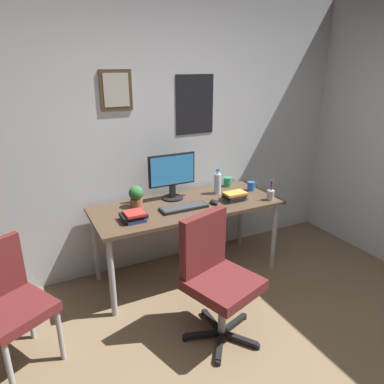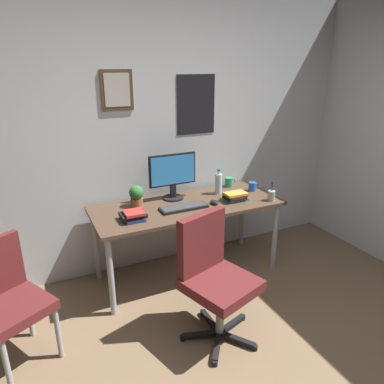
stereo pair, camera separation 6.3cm
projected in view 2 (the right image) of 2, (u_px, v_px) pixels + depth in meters
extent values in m
cube|color=silver|center=(151.00, 136.00, 3.39)|extent=(4.40, 0.08, 2.60)
cube|color=#4C3823|center=(117.00, 90.00, 3.08)|extent=(0.28, 0.02, 0.34)
cube|color=beige|center=(117.00, 90.00, 3.07)|extent=(0.22, 0.00, 0.28)
cube|color=black|center=(196.00, 105.00, 3.44)|extent=(0.40, 0.01, 0.56)
cube|color=#4C3828|center=(187.00, 206.00, 3.29)|extent=(1.73, 0.70, 0.03)
cylinder|color=#9EA0A5|center=(111.00, 277.00, 2.84)|extent=(0.05, 0.05, 0.70)
cylinder|color=#9EA0A5|center=(275.00, 237.00, 3.49)|extent=(0.05, 0.05, 0.70)
cylinder|color=#9EA0A5|center=(96.00, 245.00, 3.33)|extent=(0.05, 0.05, 0.70)
cylinder|color=#9EA0A5|center=(242.00, 215.00, 3.99)|extent=(0.05, 0.05, 0.70)
cube|color=#591E1E|center=(221.00, 285.00, 2.55)|extent=(0.58, 0.58, 0.08)
cube|color=#591E1E|center=(202.00, 242.00, 2.60)|extent=(0.42, 0.20, 0.45)
cylinder|color=#9EA0A5|center=(220.00, 314.00, 2.64)|extent=(0.08, 0.08, 0.42)
cube|color=black|center=(232.00, 324.00, 2.79)|extent=(0.28, 0.12, 0.03)
cylinder|color=black|center=(243.00, 317.00, 2.88)|extent=(0.05, 0.05, 0.04)
cube|color=black|center=(211.00, 321.00, 2.82)|extent=(0.04, 0.28, 0.03)
cylinder|color=black|center=(203.00, 312.00, 2.94)|extent=(0.05, 0.05, 0.04)
cube|color=black|center=(201.00, 335.00, 2.68)|extent=(0.28, 0.12, 0.03)
cylinder|color=black|center=(183.00, 338.00, 2.67)|extent=(0.05, 0.05, 0.04)
cube|color=black|center=(217.00, 346.00, 2.57)|extent=(0.20, 0.25, 0.03)
cylinder|color=black|center=(215.00, 363.00, 2.44)|extent=(0.05, 0.05, 0.04)
cube|color=black|center=(237.00, 339.00, 2.63)|extent=(0.20, 0.25, 0.03)
cylinder|color=black|center=(255.00, 348.00, 2.58)|extent=(0.05, 0.05, 0.04)
cube|color=#591E1E|center=(13.00, 308.00, 2.34)|extent=(0.57, 0.57, 0.07)
cylinder|color=#9EA0A5|center=(7.00, 367.00, 2.18)|extent=(0.05, 0.05, 0.41)
cylinder|color=#9EA0A5|center=(58.00, 333.00, 2.46)|extent=(0.05, 0.05, 0.41)
cylinder|color=#9EA0A5|center=(29.00, 313.00, 2.66)|extent=(0.05, 0.05, 0.41)
cylinder|color=black|center=(173.00, 198.00, 3.42)|extent=(0.20, 0.20, 0.01)
cube|color=black|center=(173.00, 191.00, 3.40)|extent=(0.05, 0.04, 0.12)
cube|color=black|center=(172.00, 170.00, 3.33)|extent=(0.46, 0.02, 0.30)
cube|color=#338CD8|center=(173.00, 170.00, 3.31)|extent=(0.43, 0.00, 0.27)
cube|color=black|center=(184.00, 208.00, 3.17)|extent=(0.43, 0.15, 0.02)
cube|color=#38383A|center=(184.00, 206.00, 3.17)|extent=(0.41, 0.13, 0.00)
ellipsoid|color=black|center=(214.00, 202.00, 3.28)|extent=(0.06, 0.11, 0.04)
cylinder|color=silver|center=(218.00, 184.00, 3.52)|extent=(0.07, 0.07, 0.20)
cylinder|color=silver|center=(219.00, 172.00, 3.48)|extent=(0.03, 0.03, 0.04)
cylinder|color=#2659B2|center=(219.00, 170.00, 3.47)|extent=(0.03, 0.03, 0.01)
cylinder|color=#2659B2|center=(252.00, 187.00, 3.61)|extent=(0.07, 0.07, 0.09)
torus|color=#2659B2|center=(256.00, 185.00, 3.63)|extent=(0.05, 0.01, 0.05)
cylinder|color=#2D8C59|center=(229.00, 182.00, 3.74)|extent=(0.08, 0.08, 0.10)
torus|color=#2D8C59|center=(233.00, 181.00, 3.76)|extent=(0.05, 0.01, 0.05)
cylinder|color=brown|center=(137.00, 202.00, 3.22)|extent=(0.11, 0.11, 0.07)
sphere|color=#2D6B33|center=(136.00, 193.00, 3.19)|extent=(0.13, 0.13, 0.13)
ellipsoid|color=#287A38|center=(132.00, 190.00, 3.20)|extent=(0.07, 0.08, 0.02)
ellipsoid|color=#287A38|center=(139.00, 189.00, 3.22)|extent=(0.07, 0.08, 0.02)
ellipsoid|color=#287A38|center=(134.00, 194.00, 3.15)|extent=(0.08, 0.07, 0.02)
cylinder|color=#9EA0A5|center=(271.00, 196.00, 3.35)|extent=(0.07, 0.07, 0.09)
cylinder|color=#263FBF|center=(271.00, 188.00, 3.32)|extent=(0.01, 0.01, 0.13)
cylinder|color=red|center=(272.00, 188.00, 3.33)|extent=(0.01, 0.01, 0.13)
cylinder|color=black|center=(272.00, 188.00, 3.33)|extent=(0.01, 0.01, 0.13)
cylinder|color=#9EA0A5|center=(273.00, 187.00, 3.33)|extent=(0.01, 0.03, 0.14)
cylinder|color=#9EA0A5|center=(271.00, 187.00, 3.32)|extent=(0.01, 0.02, 0.14)
cube|color=navy|center=(134.00, 219.00, 2.94)|extent=(0.16, 0.15, 0.03)
cube|color=black|center=(133.00, 215.00, 2.94)|extent=(0.20, 0.16, 0.03)
cube|color=#B22D28|center=(134.00, 213.00, 2.92)|extent=(0.16, 0.15, 0.02)
cube|color=#26727A|center=(236.00, 199.00, 3.37)|extent=(0.21, 0.12, 0.02)
cube|color=black|center=(235.00, 198.00, 3.36)|extent=(0.19, 0.15, 0.02)
cube|color=#B22D28|center=(235.00, 195.00, 3.37)|extent=(0.18, 0.17, 0.02)
cube|color=gold|center=(236.00, 194.00, 3.33)|extent=(0.21, 0.13, 0.02)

